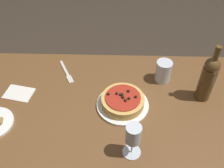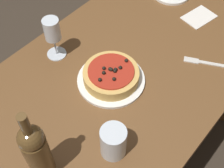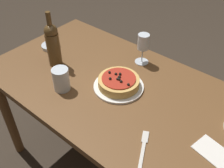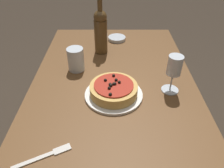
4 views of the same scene
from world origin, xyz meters
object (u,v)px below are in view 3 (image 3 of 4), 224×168
at_px(pizza, 119,81).
at_px(fork, 143,147).
at_px(dining_table, 120,102).
at_px(water_cup, 61,79).
at_px(side_bowl, 51,46).
at_px(wine_glass, 143,44).
at_px(wine_bottle, 53,44).
at_px(dinner_plate, 119,86).

distance_m(pizza, fork, 0.39).
bearing_deg(dining_table, fork, 142.88).
distance_m(water_cup, side_bowl, 0.41).
bearing_deg(wine_glass, wine_bottle, 42.07).
height_order(dinner_plate, water_cup, water_cup).
height_order(wine_bottle, fork, wine_bottle).
bearing_deg(wine_glass, dinner_plate, 98.41).
xyz_separation_m(dining_table, water_cup, (0.22, 0.19, 0.16)).
height_order(dining_table, fork, fork).
bearing_deg(pizza, wine_bottle, 10.34).
relative_size(side_bowl, fork, 0.61).
bearing_deg(water_cup, side_bowl, -31.69).
bearing_deg(fork, dining_table, 26.42).
bearing_deg(dinner_plate, dining_table, 166.31).
relative_size(water_cup, fork, 0.66).
relative_size(dinner_plate, side_bowl, 2.29).
bearing_deg(dinner_plate, pizza, 82.13).
height_order(dinner_plate, fork, dinner_plate).
bearing_deg(dining_table, wine_glass, -79.07).
xyz_separation_m(dinner_plate, water_cup, (0.21, 0.19, 0.05)).
bearing_deg(wine_bottle, dining_table, -170.35).
height_order(wine_glass, side_bowl, wine_glass).
height_order(wine_glass, wine_bottle, wine_bottle).
bearing_deg(side_bowl, dinner_plate, 177.82).
distance_m(dinner_plate, side_bowl, 0.56).
xyz_separation_m(wine_bottle, water_cup, (-0.19, 0.12, -0.07)).
relative_size(pizza, water_cup, 1.74).
distance_m(dining_table, wine_bottle, 0.48).
bearing_deg(water_cup, fork, 176.19).
xyz_separation_m(dinner_plate, pizza, (0.00, 0.00, 0.03)).
bearing_deg(fork, wine_glass, 9.28).
distance_m(dining_table, side_bowl, 0.58).
xyz_separation_m(pizza, water_cup, (0.21, 0.19, 0.02)).
distance_m(dining_table, dinner_plate, 0.10).
height_order(dinner_plate, wine_glass, wine_glass).
distance_m(wine_glass, water_cup, 0.49).
relative_size(pizza, wine_glass, 1.17).
height_order(pizza, wine_glass, wine_glass).
bearing_deg(fork, wine_bottle, 51.22).
xyz_separation_m(dinner_plate, wine_glass, (0.04, -0.25, 0.12)).
relative_size(dining_table, pizza, 7.04).
height_order(dining_table, side_bowl, side_bowl).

